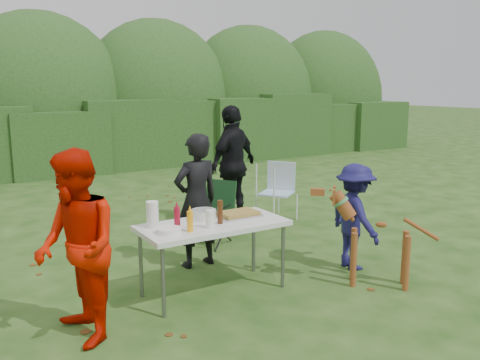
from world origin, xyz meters
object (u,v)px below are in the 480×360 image
lawn_chair (276,191)px  ketchup_bottle (177,218)px  child (355,217)px  mustard_bottle (190,222)px  paper_towel_roll (152,214)px  folding_table (213,228)px  camping_chair (215,212)px  person_red_jacket (77,248)px  dog (380,239)px  beer_bottle (220,212)px  person_cook (196,201)px  person_black_puffy (233,165)px

lawn_chair → ketchup_bottle: bearing=2.6°
child → mustard_bottle: size_ratio=6.19×
mustard_bottle → lawn_chair: bearing=40.1°
lawn_chair → paper_towel_roll: (-2.86, -1.87, 0.42)m
folding_table → paper_towel_roll: bearing=162.8°
child → mustard_bottle: 2.08m
camping_chair → person_red_jacket: bearing=3.2°
person_red_jacket → mustard_bottle: (1.10, 0.14, 0.03)m
dog → lawn_chair: 2.91m
person_red_jacket → paper_towel_roll: bearing=116.6°
person_red_jacket → lawn_chair: (3.72, 2.35, -0.36)m
lawn_chair → beer_bottle: size_ratio=3.76×
mustard_bottle → paper_towel_roll: 0.42m
ketchup_bottle → paper_towel_roll: paper_towel_roll is taller
person_cook → person_black_puffy: person_black_puffy is taller
camping_chair → ketchup_bottle: bearing=15.5°
folding_table → dog: dog is taller
camping_chair → beer_bottle: beer_bottle is taller
person_red_jacket → mustard_bottle: person_red_jacket is taller
mustard_bottle → paper_towel_roll: (-0.24, 0.33, 0.03)m
person_red_jacket → paper_towel_roll: 0.98m
person_black_puffy → dog: (0.02, -2.99, -0.40)m
dog → mustard_bottle: (-1.92, 0.62, 0.33)m
folding_table → mustard_bottle: (-0.33, -0.15, 0.15)m
mustard_bottle → folding_table: bearing=24.8°
dog → camping_chair: dog is taller
person_black_puffy → camping_chair: person_black_puffy is taller
child → paper_towel_roll: bearing=88.9°
folding_table → person_red_jacket: 1.47m
person_cook → camping_chair: 0.99m
person_cook → mustard_bottle: bearing=55.7°
lawn_chair → person_black_puffy: bearing=-47.7°
dog → beer_bottle: bearing=18.3°
person_black_puffy → person_cook: bearing=22.2°
child → camping_chair: (-0.90, 1.72, -0.20)m
folding_table → paper_towel_roll: 0.63m
mustard_bottle → child: bearing=-2.4°
person_red_jacket → person_cook: bearing=121.0°
mustard_bottle → beer_bottle: (0.39, 0.10, 0.02)m
person_cook → lawn_chair: person_cook is taller
camping_chair → beer_bottle: size_ratio=3.49×
child → mustard_bottle: (-2.07, 0.09, 0.22)m
folding_table → beer_bottle: beer_bottle is taller
folding_table → lawn_chair: lawn_chair is taller
ketchup_bottle → paper_towel_roll: bearing=131.0°
person_black_puffy → ketchup_bottle: size_ratio=8.27×
person_red_jacket → mustard_bottle: bearing=94.9°
person_cook → ketchup_bottle: 1.03m
mustard_bottle → beer_bottle: 0.40m
folding_table → child: size_ratio=1.21×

